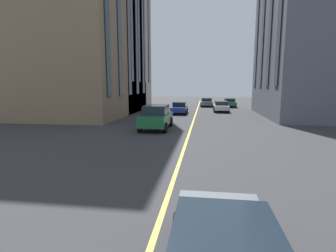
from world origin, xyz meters
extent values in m
cube|color=#D8C64C|center=(20.00, 0.00, 0.00)|extent=(80.00, 0.16, 0.01)
cube|color=#1E6038|center=(43.23, -4.90, 0.59)|extent=(4.40, 1.80, 0.55)
cube|color=#19232D|center=(43.01, -4.90, 1.12)|extent=(1.85, 1.58, 0.50)
cylinder|color=black|center=(44.68, -4.04, 0.32)|extent=(0.64, 0.22, 0.64)
cylinder|color=black|center=(44.68, -5.76, 0.32)|extent=(0.64, 0.22, 0.64)
cylinder|color=black|center=(41.77, -4.04, 0.32)|extent=(0.64, 0.22, 0.64)
cylinder|color=black|center=(41.77, -5.76, 0.32)|extent=(0.64, 0.22, 0.64)
cube|color=slate|center=(43.78, -1.33, 0.59)|extent=(4.40, 1.80, 0.55)
cube|color=#19232D|center=(43.56, -1.33, 1.12)|extent=(1.85, 1.58, 0.50)
cylinder|color=black|center=(45.23, -0.47, 0.32)|extent=(0.64, 0.22, 0.64)
cylinder|color=black|center=(45.23, -2.20, 0.32)|extent=(0.64, 0.22, 0.64)
cylinder|color=black|center=(42.32, -0.47, 0.32)|extent=(0.64, 0.22, 0.64)
cylinder|color=black|center=(42.32, -2.20, 0.32)|extent=(0.64, 0.22, 0.64)
cube|color=navy|center=(32.13, 1.99, 0.57)|extent=(3.90, 1.75, 0.55)
cube|color=#19232D|center=(32.32, 1.99, 1.12)|extent=(1.64, 1.54, 0.55)
cylinder|color=black|center=(30.84, 1.15, 0.30)|extent=(0.60, 0.21, 0.60)
cylinder|color=black|center=(30.84, 2.83, 0.30)|extent=(0.60, 0.21, 0.60)
cylinder|color=black|center=(33.42, 1.15, 0.30)|extent=(0.60, 0.21, 0.60)
cylinder|color=black|center=(33.42, 2.83, 0.30)|extent=(0.60, 0.21, 0.60)
cube|color=#19232D|center=(4.35, -1.43, 1.12)|extent=(1.85, 1.58, 0.50)
cylinder|color=black|center=(6.02, -0.57, 0.32)|extent=(0.64, 0.22, 0.64)
cylinder|color=black|center=(6.02, -2.29, 0.32)|extent=(0.64, 0.22, 0.64)
cube|color=silver|center=(35.50, -3.16, 0.59)|extent=(4.40, 1.80, 0.55)
cube|color=#19232D|center=(35.28, -3.16, 1.12)|extent=(1.85, 1.58, 0.50)
cylinder|color=black|center=(36.95, -2.30, 0.32)|extent=(0.64, 0.22, 0.64)
cylinder|color=black|center=(36.95, -4.02, 0.32)|extent=(0.64, 0.22, 0.64)
cylinder|color=black|center=(34.05, -2.30, 0.32)|extent=(0.64, 0.22, 0.64)
cylinder|color=black|center=(34.05, -4.02, 0.32)|extent=(0.64, 0.22, 0.64)
cube|color=#1E6038|center=(20.71, 2.68, 0.78)|extent=(4.70, 1.95, 0.80)
cube|color=#19232D|center=(20.71, 2.68, 1.53)|extent=(2.59, 1.72, 0.70)
cylinder|color=black|center=(19.16, 1.74, 0.38)|extent=(0.76, 0.27, 0.76)
cylinder|color=black|center=(19.16, 3.61, 0.38)|extent=(0.76, 0.27, 0.76)
cylinder|color=black|center=(22.26, 1.74, 0.38)|extent=(0.76, 0.27, 0.76)
cylinder|color=black|center=(22.26, 3.61, 0.38)|extent=(0.76, 0.27, 0.76)
cube|color=#846B51|center=(30.08, 14.12, 8.34)|extent=(16.65, 13.24, 16.67)
cube|color=#19232D|center=(23.42, 7.45, 8.67)|extent=(1.10, 0.10, 12.67)
cube|color=#19232D|center=(26.75, 7.45, 8.67)|extent=(1.10, 0.10, 12.67)
cube|color=#19232D|center=(30.08, 7.45, 8.67)|extent=(1.10, 0.10, 12.67)
cube|color=#19232D|center=(33.42, 7.45, 8.67)|extent=(1.10, 0.10, 12.67)
cube|color=#19232D|center=(36.75, 7.45, 8.67)|extent=(1.10, 0.10, 12.67)
cube|color=#565B66|center=(31.36, -12.38, 11.89)|extent=(14.23, 9.75, 23.78)
cube|color=#19232D|center=(33.14, -7.45, 12.37)|extent=(1.10, 0.10, 18.07)
cube|color=#19232D|center=(36.69, -7.45, 12.37)|extent=(1.10, 0.10, 18.07)
cube|color=#A89E8E|center=(35.89, 13.32, 13.74)|extent=(12.89, 11.64, 27.48)
cube|color=#19232D|center=(37.50, 7.45, 14.29)|extent=(1.10, 0.10, 20.89)
cube|color=#19232D|center=(40.72, 7.45, 14.29)|extent=(1.10, 0.10, 20.89)
camera|label=1|loc=(0.66, -1.08, 3.42)|focal=28.05mm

